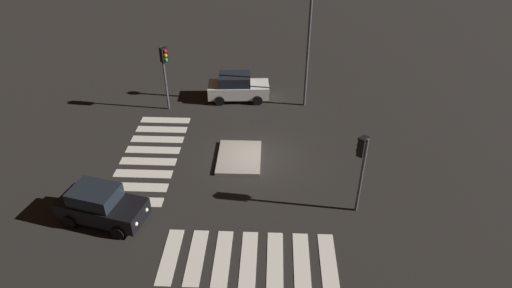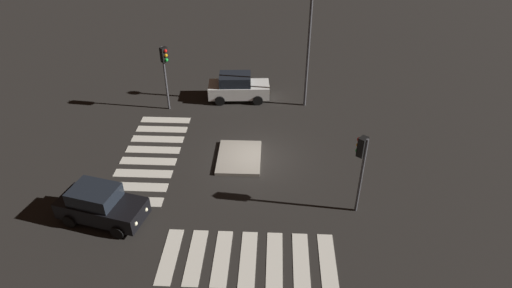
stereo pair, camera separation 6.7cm
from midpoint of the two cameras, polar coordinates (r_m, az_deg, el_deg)
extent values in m
plane|color=black|center=(25.22, 0.08, -1.88)|extent=(80.00, 80.00, 0.00)
cube|color=gray|center=(25.16, -2.14, -1.76)|extent=(3.30, 2.49, 0.18)
cube|color=black|center=(22.11, -19.34, -7.89)|extent=(2.71, 4.43, 0.85)
cube|color=black|center=(21.76, -20.27, -6.22)|extent=(2.07, 2.44, 0.68)
cylinder|color=black|center=(22.25, -15.21, -7.97)|extent=(0.39, 0.70, 0.66)
cylinder|color=black|center=(21.23, -17.51, -10.90)|extent=(0.39, 0.70, 0.66)
cylinder|color=black|center=(23.52, -20.64, -6.55)|extent=(0.39, 0.70, 0.66)
cylinder|color=black|center=(22.56, -23.07, -9.21)|extent=(0.39, 0.70, 0.66)
sphere|color=#F2EABF|center=(21.44, -14.12, -8.29)|extent=(0.22, 0.22, 0.22)
sphere|color=#F2EABF|center=(20.85, -15.40, -9.98)|extent=(0.22, 0.22, 0.22)
cube|color=silver|center=(31.12, -2.17, 7.11)|extent=(2.10, 4.36, 0.87)
cube|color=black|center=(30.78, -2.69, 8.41)|extent=(1.80, 2.28, 0.70)
cylinder|color=black|center=(32.09, 0.23, 7.23)|extent=(0.29, 0.70, 0.68)
cylinder|color=black|center=(30.51, 0.31, 5.73)|extent=(0.29, 0.70, 0.68)
cylinder|color=black|center=(32.14, -4.50, 7.17)|extent=(0.29, 0.70, 0.68)
cylinder|color=black|center=(30.56, -4.66, 5.66)|extent=(0.29, 0.70, 0.68)
sphere|color=#F2EABF|center=(31.59, 1.65, 7.56)|extent=(0.23, 0.23, 0.23)
sphere|color=#F2EABF|center=(30.70, 1.73, 6.73)|extent=(0.23, 0.23, 0.23)
cylinder|color=#47474C|center=(21.05, 13.65, -4.18)|extent=(0.14, 0.14, 4.20)
cube|color=black|center=(20.18, 13.82, -0.34)|extent=(0.54, 0.53, 0.96)
sphere|color=red|center=(20.09, 13.44, 0.57)|extent=(0.22, 0.22, 0.22)
sphere|color=orange|center=(20.25, 13.33, -0.13)|extent=(0.22, 0.22, 0.22)
sphere|color=green|center=(20.42, 13.23, -0.83)|extent=(0.22, 0.22, 0.22)
cylinder|color=#47474C|center=(29.74, -11.65, 8.31)|extent=(0.14, 0.14, 4.48)
cube|color=black|center=(28.90, -11.84, 11.35)|extent=(0.54, 0.53, 0.96)
sphere|color=red|center=(28.63, -11.67, 11.80)|extent=(0.22, 0.22, 0.22)
sphere|color=orange|center=(28.74, -11.61, 11.25)|extent=(0.22, 0.22, 0.22)
sphere|color=green|center=(28.86, -11.54, 10.70)|extent=(0.22, 0.22, 0.22)
cylinder|color=#47474C|center=(29.21, 6.86, 11.48)|extent=(0.18, 0.18, 7.43)
cube|color=silver|center=(29.42, -11.63, 3.08)|extent=(0.70, 3.20, 0.02)
cube|color=silver|center=(28.47, -12.12, 1.89)|extent=(0.70, 3.20, 0.02)
cube|color=silver|center=(27.54, -12.65, 0.62)|extent=(0.70, 3.20, 0.02)
cube|color=silver|center=(26.62, -13.21, -0.74)|extent=(0.70, 3.20, 0.02)
cube|color=silver|center=(25.72, -13.81, -2.19)|extent=(0.70, 3.20, 0.02)
cube|color=silver|center=(24.85, -14.45, -3.75)|extent=(0.70, 3.20, 0.02)
cube|color=silver|center=(23.99, -15.14, -5.42)|extent=(0.70, 3.20, 0.02)
cube|color=silver|center=(23.17, -15.89, -7.21)|extent=(0.70, 3.20, 0.02)
cube|color=silver|center=(20.10, -11.11, -14.14)|extent=(3.20, 0.70, 0.02)
cube|color=silver|center=(19.89, -7.78, -14.39)|extent=(3.20, 0.70, 0.02)
cube|color=silver|center=(19.73, -4.38, -14.59)|extent=(3.20, 0.70, 0.02)
cube|color=silver|center=(19.65, -0.94, -14.75)|extent=(3.20, 0.70, 0.02)
cube|color=silver|center=(19.63, 2.53, -14.85)|extent=(3.20, 0.70, 0.02)
cube|color=silver|center=(19.68, 6.00, -14.90)|extent=(3.20, 0.70, 0.02)
cube|color=silver|center=(19.79, 9.44, -14.90)|extent=(3.20, 0.70, 0.02)
camera|label=1|loc=(0.03, -89.92, 0.05)|focal=30.65mm
camera|label=2|loc=(0.03, 90.08, -0.05)|focal=30.65mm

